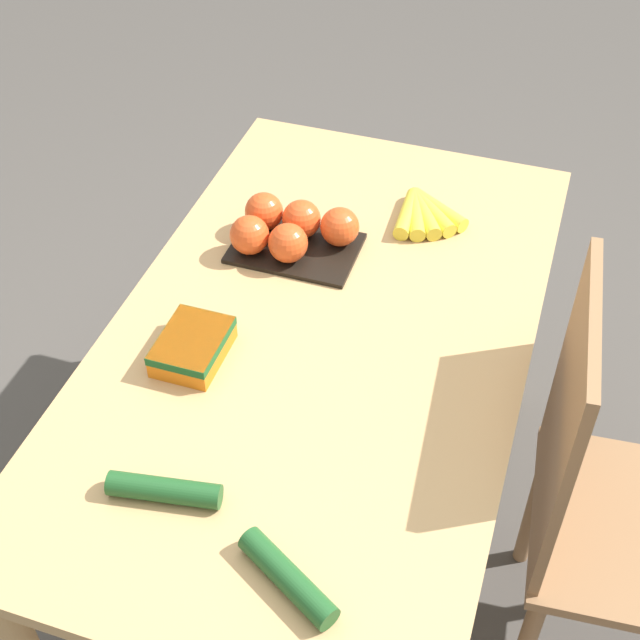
% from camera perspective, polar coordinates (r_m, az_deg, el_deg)
% --- Properties ---
extents(ground_plane, '(12.00, 12.00, 0.00)m').
position_cam_1_polar(ground_plane, '(2.28, 0.00, -13.98)').
color(ground_plane, '#4C4742').
extents(dining_table, '(1.38, 0.79, 0.73)m').
position_cam_1_polar(dining_table, '(1.78, 0.00, -3.05)').
color(dining_table, tan).
rests_on(dining_table, ground_plane).
extents(chair, '(0.45, 0.43, 0.98)m').
position_cam_1_polar(chair, '(1.81, 17.76, -11.26)').
color(chair, '#8E6642').
rests_on(chair, ground_plane).
extents(banana_bunch, '(0.17, 0.15, 0.03)m').
position_cam_1_polar(banana_bunch, '(1.98, 6.63, 6.86)').
color(banana_bunch, brown).
rests_on(banana_bunch, dining_table).
extents(tomato_pack, '(0.18, 0.26, 0.09)m').
position_cam_1_polar(tomato_pack, '(1.87, -1.96, 5.78)').
color(tomato_pack, black).
rests_on(tomato_pack, dining_table).
extents(carrot_bag, '(0.15, 0.12, 0.05)m').
position_cam_1_polar(carrot_bag, '(1.65, -8.17, -1.60)').
color(carrot_bag, orange).
rests_on(carrot_bag, dining_table).
extents(cucumber_near, '(0.13, 0.18, 0.04)m').
position_cam_1_polar(cucumber_near, '(1.36, -2.08, -16.14)').
color(cucumber_near, '#1E5123').
rests_on(cucumber_near, dining_table).
extents(cucumber_far, '(0.07, 0.19, 0.04)m').
position_cam_1_polar(cucumber_far, '(1.46, -9.94, -10.66)').
color(cucumber_far, '#1E5123').
rests_on(cucumber_far, dining_table).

